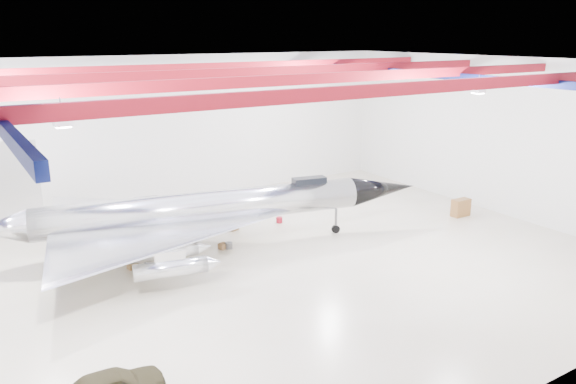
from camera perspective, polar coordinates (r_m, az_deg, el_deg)
floor at (r=31.11m, az=-3.78°, el=-7.85°), size 40.00×40.00×0.00m
wall_back at (r=42.90m, az=-13.60°, el=6.00°), size 40.00×0.00×40.00m
wall_right at (r=42.42m, az=20.64°, el=5.33°), size 0.00×30.00×30.00m
ceiling at (r=28.55m, az=-4.19°, el=12.83°), size 40.00×40.00×0.00m
ceiling_structure at (r=28.60m, az=-4.16°, el=11.48°), size 39.50×29.50×1.08m
jet_aircraft at (r=33.29m, az=-8.55°, el=-2.02°), size 26.30×17.97×7.24m
desk at (r=41.48m, az=17.14°, el=-1.52°), size 1.36×0.70×1.24m
crate_ply at (r=32.22m, az=-15.51°, el=-7.21°), size 0.60×0.53×0.36m
toolbox_red at (r=38.12m, az=-16.69°, el=-3.70°), size 0.60×0.54×0.36m
engine_drum at (r=34.05m, az=-6.02°, el=-5.42°), size 0.43×0.43×0.38m
parts_bin at (r=37.11m, az=-5.53°, el=-3.59°), size 0.63×0.55×0.38m
crate_small at (r=33.18m, az=-19.08°, el=-6.96°), size 0.34×0.28×0.23m
tool_chest at (r=38.38m, az=-0.89°, el=-2.85°), size 0.45×0.45×0.39m
oil_barrel at (r=34.07m, az=-6.65°, el=-5.46°), size 0.59×0.54×0.34m
spares_box at (r=41.35m, az=-6.28°, el=-1.57°), size 0.44×0.44×0.39m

